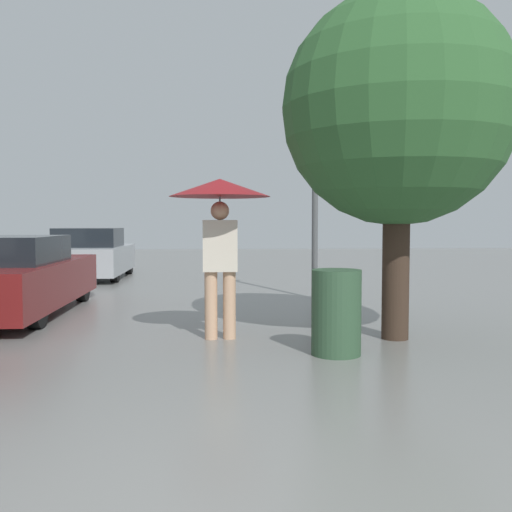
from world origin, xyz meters
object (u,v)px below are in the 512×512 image
object	(u,v)px
parked_car_farthest	(91,255)
street_lamp	(315,170)
tree	(398,111)
trash_bin	(336,312)
pedestrian	(220,208)
parked_car_middle	(9,277)

from	to	relation	value
parked_car_farthest	street_lamp	distance (m)	7.16
tree	street_lamp	bearing A→B (deg)	94.63
parked_car_farthest	street_lamp	bearing A→B (deg)	-40.94
trash_bin	pedestrian	bearing A→B (deg)	142.97
pedestrian	parked_car_middle	xyz separation A→B (m)	(-3.37, 2.27, -1.07)
parked_car_middle	parked_car_farthest	size ratio (longest dim) A/B	1.19
street_lamp	trash_bin	xyz separation A→B (m)	(-0.62, -4.74, -2.01)
parked_car_middle	parked_car_farthest	distance (m)	6.03
pedestrian	trash_bin	xyz separation A→B (m)	(1.28, -0.96, -1.19)
pedestrian	trash_bin	bearing A→B (deg)	-37.03
parked_car_middle	tree	size ratio (longest dim) A/B	1.05
parked_car_middle	tree	world-z (taller)	tree
pedestrian	parked_car_farthest	size ratio (longest dim) A/B	0.53
tree	street_lamp	size ratio (longest dim) A/B	1.14
parked_car_middle	trash_bin	bearing A→B (deg)	-34.83
tree	trash_bin	size ratio (longest dim) A/B	4.55
street_lamp	tree	bearing A→B (deg)	-85.37
pedestrian	tree	xyz separation A→B (m)	(2.21, -0.16, 1.20)
tree	street_lamp	distance (m)	3.96
parked_car_farthest	trash_bin	bearing A→B (deg)	-63.56
parked_car_middle	parked_car_farthest	bearing A→B (deg)	89.63
pedestrian	tree	world-z (taller)	tree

